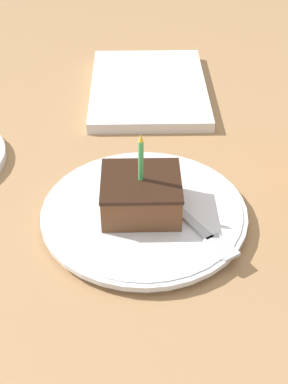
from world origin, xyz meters
The scene contains 5 objects.
ground_plane centered at (0.00, 0.00, -0.02)m, with size 2.40×2.40×0.04m.
plate centered at (0.00, -0.03, 0.01)m, with size 0.28×0.28×0.02m.
cake_slice centered at (0.00, -0.03, 0.04)m, with size 0.10×0.11×0.12m.
fork centered at (0.03, 0.03, 0.02)m, with size 0.18×0.12×0.00m.
marble_board centered at (-0.37, -0.01, 0.01)m, with size 0.31×0.22×0.02m.
Camera 1 is at (0.56, -0.04, 0.49)m, focal length 50.00 mm.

